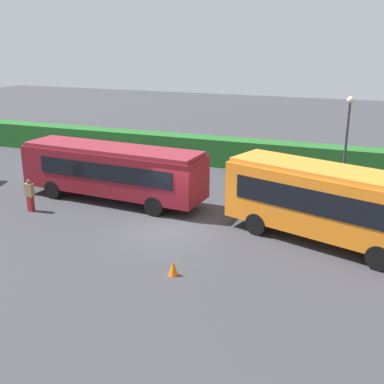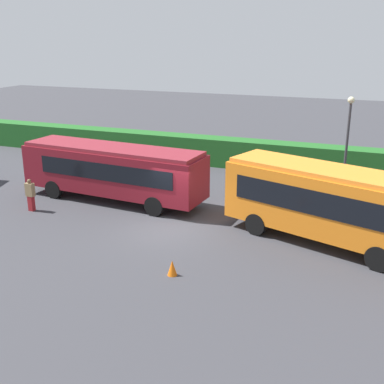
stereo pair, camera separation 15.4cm
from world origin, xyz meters
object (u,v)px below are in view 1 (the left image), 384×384
(bus_orange, at_px, (327,201))
(lamppost, at_px, (347,136))
(person_right, at_px, (106,164))
(traffic_cone, at_px, (173,268))
(person_center, at_px, (30,195))
(bus_maroon, at_px, (112,169))

(bus_orange, bearing_deg, lamppost, 107.03)
(bus_orange, relative_size, person_right, 4.81)
(traffic_cone, bearing_deg, person_right, 131.16)
(person_center, height_order, traffic_cone, person_center)
(person_right, height_order, traffic_cone, person_right)
(lamppost, bearing_deg, bus_maroon, -156.17)
(bus_orange, distance_m, person_center, 14.46)
(person_center, distance_m, traffic_cone, 10.24)
(lamppost, bearing_deg, person_center, -150.98)
(bus_orange, xyz_separation_m, lamppost, (0.16, 6.72, 1.55))
(person_right, bearing_deg, bus_orange, -129.69)
(person_right, bearing_deg, bus_maroon, -163.53)
(bus_orange, bearing_deg, bus_maroon, -169.90)
(person_center, bearing_deg, traffic_cone, 71.29)
(bus_maroon, xyz_separation_m, bus_orange, (11.30, -1.65, 0.17))
(person_center, xyz_separation_m, traffic_cone, (9.49, -3.79, -0.58))
(bus_maroon, relative_size, traffic_cone, 17.46)
(person_center, height_order, person_right, person_right)
(person_right, bearing_deg, lamppost, -102.74)
(bus_maroon, bearing_deg, person_center, 48.53)
(bus_maroon, distance_m, person_center, 4.37)
(traffic_cone, relative_size, lamppost, 0.11)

